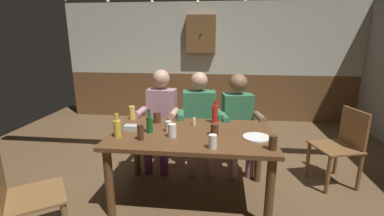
{
  "coord_description": "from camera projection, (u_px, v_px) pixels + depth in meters",
  "views": [
    {
      "loc": [
        0.3,
        -2.6,
        1.66
      ],
      "look_at": [
        0.0,
        -0.05,
        0.98
      ],
      "focal_mm": 25.31,
      "sensor_mm": 36.0,
      "label": 1
    }
  ],
  "objects": [
    {
      "name": "ground_plane",
      "position": [
        193.0,
        193.0,
        2.96
      ],
      "size": [
        6.92,
        6.92,
        0.0
      ],
      "primitive_type": "plane",
      "color": "brown"
    },
    {
      "name": "back_wall_upper",
      "position": [
        209.0,
        39.0,
        5.29
      ],
      "size": [
        5.77,
        0.12,
        1.37
      ],
      "primitive_type": "cube",
      "color": "beige"
    },
    {
      "name": "back_wall_wainscot",
      "position": [
        208.0,
        96.0,
        5.58
      ],
      "size": [
        5.77,
        0.12,
        0.93
      ],
      "primitive_type": "cube",
      "color": "brown",
      "rests_on": "ground_plane"
    },
    {
      "name": "dining_table",
      "position": [
        192.0,
        142.0,
        2.75
      ],
      "size": [
        1.62,
        0.97,
        0.72
      ],
      "color": "brown",
      "rests_on": "ground_plane"
    },
    {
      "name": "person_0",
      "position": [
        161.0,
        115.0,
        3.47
      ],
      "size": [
        0.51,
        0.51,
        1.26
      ],
      "rotation": [
        0.0,
        0.0,
        3.1
      ],
      "color": "#B78493",
      "rests_on": "ground_plane"
    },
    {
      "name": "person_1",
      "position": [
        199.0,
        116.0,
        3.42
      ],
      "size": [
        0.58,
        0.57,
        1.24
      ],
      "rotation": [
        0.0,
        0.0,
        3.29
      ],
      "color": "#33724C",
      "rests_on": "ground_plane"
    },
    {
      "name": "person_2",
      "position": [
        238.0,
        118.0,
        3.37
      ],
      "size": [
        0.55,
        0.58,
        1.22
      ],
      "rotation": [
        0.0,
        0.0,
        3.33
      ],
      "color": "#33724C",
      "rests_on": "ground_plane"
    },
    {
      "name": "chair_empty_near_right",
      "position": [
        342.0,
        145.0,
        3.06
      ],
      "size": [
        0.54,
        0.54,
        0.88
      ],
      "rotation": [
        0.0,
        0.0,
        -4.43
      ],
      "color": "brown",
      "rests_on": "ground_plane"
    },
    {
      "name": "chair_empty_near_left",
      "position": [
        21.0,
        197.0,
        2.07
      ],
      "size": [
        0.62,
        0.62,
        0.88
      ],
      "rotation": [
        0.0,
        0.0,
        -0.94
      ],
      "color": "brown",
      "rests_on": "ground_plane"
    },
    {
      "name": "table_candle",
      "position": [
        194.0,
        121.0,
        2.95
      ],
      "size": [
        0.04,
        0.04,
        0.08
      ],
      "primitive_type": "cylinder",
      "color": "#F9E08C",
      "rests_on": "dining_table"
    },
    {
      "name": "condiment_caddy",
      "position": [
        131.0,
        127.0,
        2.8
      ],
      "size": [
        0.14,
        0.1,
        0.05
      ],
      "primitive_type": "cube",
      "color": "#B2B7BC",
      "rests_on": "dining_table"
    },
    {
      "name": "plate_0",
      "position": [
        256.0,
        137.0,
        2.58
      ],
      "size": [
        0.26,
        0.26,
        0.01
      ],
      "primitive_type": "cylinder",
      "color": "white",
      "rests_on": "dining_table"
    },
    {
      "name": "bottle_0",
      "position": [
        150.0,
        124.0,
        2.71
      ],
      "size": [
        0.06,
        0.06,
        0.25
      ],
      "color": "#195923",
      "rests_on": "dining_table"
    },
    {
      "name": "bottle_1",
      "position": [
        215.0,
        113.0,
        3.01
      ],
      "size": [
        0.06,
        0.06,
        0.26
      ],
      "color": "red",
      "rests_on": "dining_table"
    },
    {
      "name": "bottle_2",
      "position": [
        117.0,
        128.0,
        2.58
      ],
      "size": [
        0.07,
        0.07,
        0.23
      ],
      "color": "gold",
      "rests_on": "dining_table"
    },
    {
      "name": "pint_glass_0",
      "position": [
        273.0,
        142.0,
        2.3
      ],
      "size": [
        0.07,
        0.07,
        0.13
      ],
      "primitive_type": "cylinder",
      "color": "#4C2D19",
      "rests_on": "dining_table"
    },
    {
      "name": "pint_glass_1",
      "position": [
        141.0,
        132.0,
        2.52
      ],
      "size": [
        0.06,
        0.06,
        0.15
      ],
      "primitive_type": "cylinder",
      "color": "#4C2D19",
      "rests_on": "dining_table"
    },
    {
      "name": "pint_glass_2",
      "position": [
        132.0,
        113.0,
        3.15
      ],
      "size": [
        0.07,
        0.07,
        0.16
      ],
      "primitive_type": "cylinder",
      "color": "#E5C64C",
      "rests_on": "dining_table"
    },
    {
      "name": "pint_glass_3",
      "position": [
        168.0,
        126.0,
        2.75
      ],
      "size": [
        0.06,
        0.06,
        0.11
      ],
      "primitive_type": "cylinder",
      "color": "white",
      "rests_on": "dining_table"
    },
    {
      "name": "pint_glass_4",
      "position": [
        213.0,
        142.0,
        2.32
      ],
      "size": [
        0.07,
        0.07,
        0.12
      ],
      "primitive_type": "cylinder",
      "color": "white",
      "rests_on": "dining_table"
    },
    {
      "name": "pint_glass_5",
      "position": [
        215.0,
        129.0,
        2.64
      ],
      "size": [
        0.08,
        0.08,
        0.12
      ],
      "primitive_type": "cylinder",
      "color": "#4C2D19",
      "rests_on": "dining_table"
    },
    {
      "name": "pint_glass_6",
      "position": [
        172.0,
        131.0,
        2.59
      ],
      "size": [
        0.08,
        0.08,
        0.13
      ],
      "primitive_type": "cylinder",
      "color": "white",
      "rests_on": "dining_table"
    },
    {
      "name": "pint_glass_7",
      "position": [
        157.0,
        117.0,
        3.03
      ],
      "size": [
        0.08,
        0.08,
        0.12
      ],
      "primitive_type": "cylinder",
      "color": "#4C2D19",
      "rests_on": "dining_table"
    },
    {
      "name": "wall_dart_cabinet",
      "position": [
        201.0,
        34.0,
        5.16
      ],
      "size": [
        0.56,
        0.15,
        0.7
      ],
      "color": "brown"
    }
  ]
}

